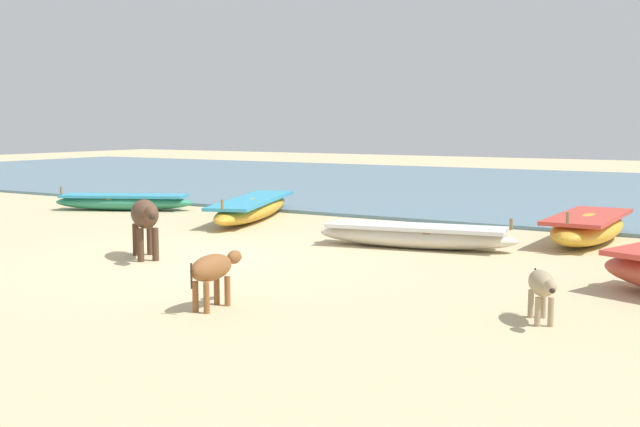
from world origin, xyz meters
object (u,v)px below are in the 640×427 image
fishing_boat_3 (124,202)px  calf_near_dun (542,286)px  cow_adult_dark (145,217)px  calf_far_brown (213,269)px  fishing_boat_2 (416,235)px  fishing_boat_5 (588,227)px  fishing_boat_0 (253,208)px

fishing_boat_3 → calf_near_dun: fishing_boat_3 is taller
cow_adult_dark → calf_far_brown: 3.79m
fishing_boat_2 → fishing_boat_5: 3.38m
fishing_boat_5 → calf_far_brown: bearing=-19.1°
calf_near_dun → fishing_boat_2: bearing=-167.6°
fishing_boat_0 → calf_far_brown: (4.79, -7.32, 0.21)m
fishing_boat_2 → fishing_boat_3: size_ratio=1.03×
fishing_boat_3 → fishing_boat_5: (11.44, 0.60, 0.07)m
calf_near_dun → fishing_boat_5: bearing=160.5°
fishing_boat_5 → calf_far_brown: size_ratio=3.35×
fishing_boat_0 → calf_far_brown: bearing=12.6°
fishing_boat_3 → fishing_boat_5: fishing_boat_5 is taller
fishing_boat_2 → fishing_boat_0: bearing=148.7°
fishing_boat_0 → fishing_boat_2: size_ratio=1.34×
fishing_boat_2 → fishing_boat_5: bearing=31.5°
fishing_boat_0 → fishing_boat_2: 5.34m
fishing_boat_2 → cow_adult_dark: bearing=-145.8°
fishing_boat_3 → fishing_boat_5: 11.46m
fishing_boat_0 → fishing_boat_3: size_ratio=1.38×
fishing_boat_2 → calf_near_dun: 5.28m
fishing_boat_3 → calf_near_dun: bearing=128.7°
fishing_boat_3 → calf_near_dun: (12.30, -5.73, 0.20)m
fishing_boat_3 → calf_far_brown: calf_far_brown is taller
calf_near_dun → calf_far_brown: 3.83m
calf_far_brown → fishing_boat_2: bearing=-5.5°
calf_near_dun → fishing_boat_0: bearing=-152.7°
calf_far_brown → fishing_boat_5: bearing=-22.7°
fishing_boat_5 → calf_near_dun: bearing=8.1°
fishing_boat_0 → calf_far_brown: size_ratio=4.85×
cow_adult_dark → fishing_boat_5: bearing=82.1°
fishing_boat_2 → calf_far_brown: (-0.21, -5.44, 0.25)m
fishing_boat_0 → calf_far_brown: 8.75m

